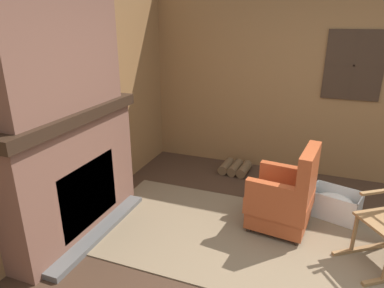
# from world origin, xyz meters

# --- Properties ---
(ground_plane) EXTENTS (14.00, 14.00, 0.00)m
(ground_plane) POSITION_xyz_m (0.00, 0.00, 0.00)
(ground_plane) COLOR #3D281C
(wood_panel_wall_left) EXTENTS (0.06, 5.31, 2.67)m
(wood_panel_wall_left) POSITION_xyz_m (-2.39, 0.00, 1.34)
(wood_panel_wall_left) COLOR olive
(wood_panel_wall_left) RESTS_ON ground
(wood_panel_wall_back) EXTENTS (5.31, 0.09, 2.67)m
(wood_panel_wall_back) POSITION_xyz_m (0.01, 2.39, 1.34)
(wood_panel_wall_back) COLOR olive
(wood_panel_wall_back) RESTS_ON ground
(fireplace_hearth) EXTENTS (0.54, 1.75, 1.31)m
(fireplace_hearth) POSITION_xyz_m (-2.18, 0.00, 0.65)
(fireplace_hearth) COLOR brown
(fireplace_hearth) RESTS_ON ground
(chimney_breast) EXTENTS (0.29, 1.45, 1.35)m
(chimney_breast) POSITION_xyz_m (-2.19, 0.00, 1.98)
(chimney_breast) COLOR brown
(chimney_breast) RESTS_ON fireplace_hearth
(area_rug) EXTENTS (3.12, 1.61, 0.01)m
(area_rug) POSITION_xyz_m (-0.56, 0.46, 0.01)
(area_rug) COLOR #7A664C
(area_rug) RESTS_ON ground
(armchair) EXTENTS (0.68, 0.65, 0.94)m
(armchair) POSITION_xyz_m (-0.20, 0.78, 0.35)
(armchair) COLOR #A84723
(armchair) RESTS_ON ground
(firewood_stack) EXTENTS (0.43, 0.41, 0.13)m
(firewood_stack) POSITION_xyz_m (-1.01, 1.99, 0.07)
(firewood_stack) COLOR brown
(firewood_stack) RESTS_ON ground
(laundry_basket) EXTENTS (0.60, 0.48, 0.31)m
(laundry_basket) POSITION_xyz_m (0.32, 1.23, 0.16)
(laundry_basket) COLOR white
(laundry_basket) RESTS_ON ground
(oil_lamp_vase) EXTENTS (0.10, 0.10, 0.28)m
(oil_lamp_vase) POSITION_xyz_m (-2.23, -0.52, 1.40)
(oil_lamp_vase) COLOR #99B29E
(oil_lamp_vase) RESTS_ON fireplace_hearth
(storage_case) EXTENTS (0.17, 0.27, 0.11)m
(storage_case) POSITION_xyz_m (-2.22, 0.62, 1.36)
(storage_case) COLOR brown
(storage_case) RESTS_ON fireplace_hearth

